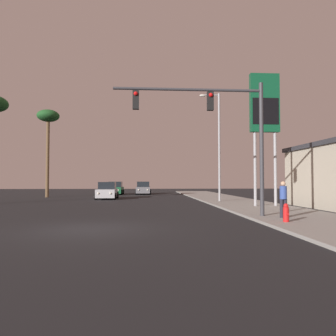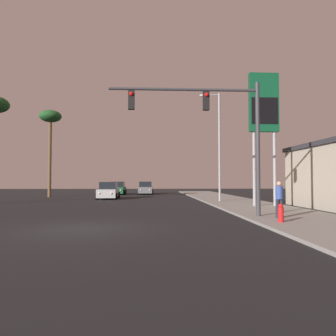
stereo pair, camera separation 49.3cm
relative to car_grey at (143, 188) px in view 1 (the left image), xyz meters
name	(u,v)px [view 1 (the left image)]	position (x,y,z in m)	size (l,w,h in m)	color
ground_plane	(88,229)	(-1.84, -31.26, -0.76)	(120.00, 120.00, 0.00)	black
sidewalk_right	(251,206)	(7.66, -21.26, -0.70)	(5.00, 60.00, 0.12)	gray
car_grey	(143,188)	(0.00, 0.00, 0.00)	(2.04, 4.32, 1.68)	slate
car_green	(116,189)	(-3.59, -0.82, 0.00)	(2.04, 4.33, 1.68)	#195933
car_silver	(107,191)	(-3.50, -10.91, 0.00)	(2.04, 4.32, 1.68)	#B7B7BC
traffic_light_mast	(219,121)	(3.87, -28.26, 3.96)	(7.30, 0.36, 6.50)	#38383D
street_lamp	(218,141)	(6.30, -17.00, 4.36)	(1.74, 0.24, 9.00)	#99999E
gas_station_sign	(265,110)	(8.39, -22.17, 5.86)	(2.00, 0.42, 9.00)	#99999E
fire_hydrant	(286,213)	(6.11, -30.58, -0.27)	(0.24, 0.34, 0.76)	red
pedestrian_on_sidewalk	(283,198)	(6.64, -29.09, 0.27)	(0.34, 0.32, 1.67)	#23232D
palm_tree_mid	(48,121)	(-10.41, -7.26, 7.59)	(2.40, 2.40, 9.61)	brown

